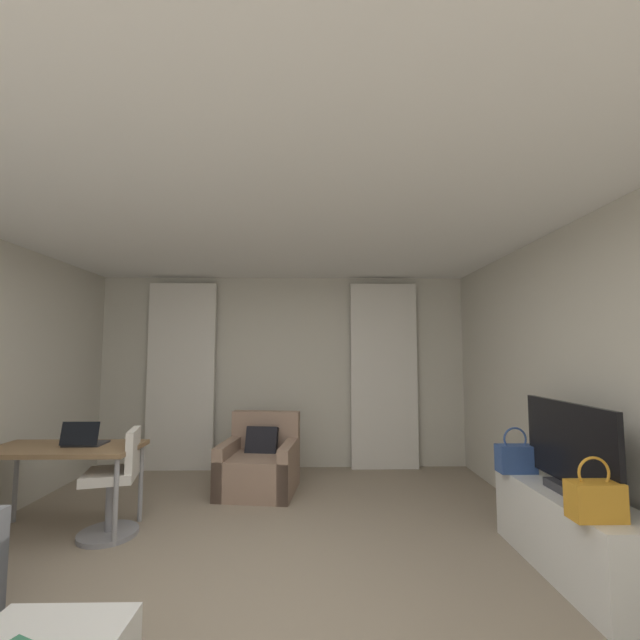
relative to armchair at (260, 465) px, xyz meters
name	(u,v)px	position (x,y,z in m)	size (l,w,h in m)	color
ground_plane	(246,607)	(0.19, -2.06, -0.28)	(12.00, 12.00, 0.00)	gray
wall_window	(284,371)	(0.19, 0.97, 1.02)	(5.12, 0.06, 2.60)	beige
ceiling	(252,189)	(0.19, -2.06, 2.35)	(5.12, 6.12, 0.06)	white
curtain_left_panel	(181,375)	(-1.18, 0.84, 0.97)	(0.90, 0.06, 2.50)	silver
curtain_right_panel	(384,375)	(1.57, 0.84, 0.97)	(0.90, 0.06, 2.50)	silver
armchair	(260,465)	(0.00, 0.00, 0.00)	(0.90, 0.87, 0.84)	#997A66
desk	(64,454)	(-1.57, -1.02, 0.38)	(1.25, 0.57, 0.73)	olive
desk_chair	(115,488)	(-1.09, -1.07, 0.11)	(0.48, 0.48, 0.88)	gray
laptop	(84,440)	(-1.42, -0.99, 0.49)	(0.32, 0.25, 0.22)	#2D2D33
tv_console	(572,533)	(2.42, -1.74, 0.00)	(0.46, 1.33, 0.56)	white
tv_flatscreen	(569,450)	(2.42, -1.76, 0.57)	(0.20, 0.99, 0.63)	#333338
handbag_primary	(516,457)	(2.28, -1.26, 0.40)	(0.30, 0.14, 0.37)	#335193
handbag_secondary	(595,499)	(2.28, -2.21, 0.40)	(0.30, 0.14, 0.37)	orange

